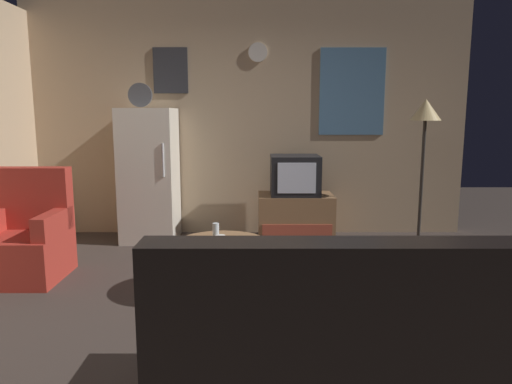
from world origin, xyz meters
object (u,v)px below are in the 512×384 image
crt_tv (294,175)px  coffee_table (221,268)px  tv_stand (295,218)px  mug_ceramic_white (220,241)px  wine_glass (215,232)px  fridge (149,175)px  remote_control (206,239)px  couch (333,352)px  armchair (25,240)px  standing_lamp (424,122)px

crt_tv → coffee_table: size_ratio=0.75×
tv_stand → mug_ceramic_white: 1.93m
tv_stand → wine_glass: 1.82m
fridge → crt_tv: fridge is taller
remote_control → couch: 1.73m
mug_ceramic_white → wine_glass: bearing=107.8°
wine_glass → couch: bearing=-65.6°
coffee_table → remote_control: bearing=167.3°
crt_tv → mug_ceramic_white: size_ratio=6.00×
wine_glass → mug_ceramic_white: wine_glass is taller
coffee_table → wine_glass: bearing=-174.8°
crt_tv → couch: (-0.07, -3.15, -0.45)m
coffee_table → armchair: bearing=166.4°
fridge → tv_stand: fridge is taller
coffee_table → mug_ceramic_white: size_ratio=8.00×
armchair → standing_lamp: bearing=13.6°
wine_glass → remote_control: bearing=158.1°
tv_stand → standing_lamp: 1.73m
fridge → remote_control: fridge is taller
standing_lamp → wine_glass: (-2.08, -1.35, -0.84)m
crt_tv → wine_glass: bearing=-114.7°
crt_tv → coffee_table: bearing=-113.5°
wine_glass → remote_control: 0.11m
tv_stand → armchair: 2.76m
wine_glass → standing_lamp: bearing=33.0°
coffee_table → armchair: armchair is taller
mug_ceramic_white → coffee_table: bearing=91.2°
coffee_table → couch: couch is taller
coffee_table → armchair: (-1.77, 0.43, 0.12)m
fridge → standing_lamp: 3.05m
mug_ceramic_white → armchair: (-1.77, 0.58, -0.15)m
crt_tv → standing_lamp: bearing=-12.1°
standing_lamp → crt_tv: bearing=167.9°
coffee_table → crt_tv: bearing=66.5°
mug_ceramic_white → tv_stand: bearing=68.0°
armchair → wine_glass: bearing=-14.0°
standing_lamp → wine_glass: 2.62m
tv_stand → remote_control: 1.82m
fridge → standing_lamp: size_ratio=1.11×
standing_lamp → couch: bearing=-115.9°
standing_lamp → mug_ceramic_white: bearing=-143.6°
couch → armchair: bearing=141.1°
crt_tv → coffee_table: crt_tv is taller
tv_stand → mug_ceramic_white: size_ratio=9.33×
fridge → wine_glass: fridge is taller
tv_stand → coffee_table: (-0.72, -1.63, -0.05)m
wine_glass → mug_ceramic_white: bearing=-72.2°
crt_tv → armchair: size_ratio=0.56×
wine_glass → couch: couch is taller
fridge → wine_glass: 1.94m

